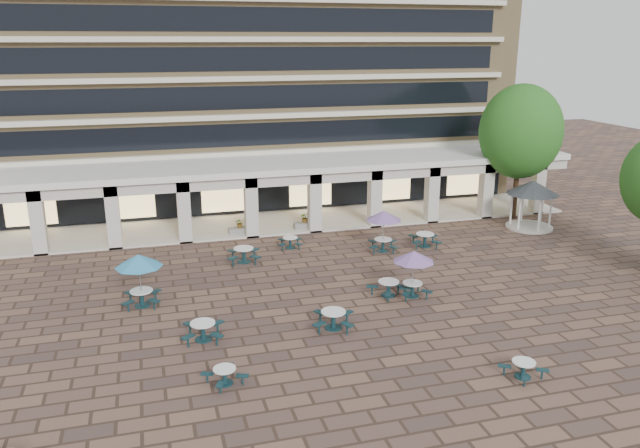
# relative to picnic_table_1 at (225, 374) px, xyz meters

# --- Properties ---
(ground) EXTENTS (120.00, 120.00, 0.00)m
(ground) POSITION_rel_picnic_table_1_xyz_m (6.17, 5.28, -0.38)
(ground) COLOR brown
(ground) RESTS_ON ground
(apartment_building) EXTENTS (40.00, 15.50, 25.20)m
(apartment_building) POSITION_rel_picnic_table_1_xyz_m (6.17, 30.75, 12.22)
(apartment_building) COLOR tan
(apartment_building) RESTS_ON ground
(retail_arcade) EXTENTS (42.00, 6.60, 4.40)m
(retail_arcade) POSITION_rel_picnic_table_1_xyz_m (6.17, 20.08, 2.62)
(retail_arcade) COLOR white
(retail_arcade) RESTS_ON ground
(picnic_table_1) EXTENTS (1.76, 1.76, 0.64)m
(picnic_table_1) POSITION_rel_picnic_table_1_xyz_m (0.00, 0.00, 0.00)
(picnic_table_1) COLOR #123338
(picnic_table_1) RESTS_ON ground
(picnic_table_2) EXTENTS (2.19, 2.19, 0.82)m
(picnic_table_2) POSITION_rel_picnic_table_1_xyz_m (5.22, 3.36, 0.11)
(picnic_table_2) COLOR #123338
(picnic_table_2) RESTS_ON ground
(picnic_table_3) EXTENTS (1.74, 1.74, 0.66)m
(picnic_table_3) POSITION_rel_picnic_table_1_xyz_m (10.91, -2.58, 0.01)
(picnic_table_3) COLOR #123338
(picnic_table_3) RESTS_ON ground
(picnic_table_4) EXTENTS (2.25, 2.25, 2.59)m
(picnic_table_4) POSITION_rel_picnic_table_1_xyz_m (-2.90, 8.15, 1.82)
(picnic_table_4) COLOR #123338
(picnic_table_4) RESTS_ON ground
(picnic_table_5) EXTENTS (1.98, 1.98, 0.80)m
(picnic_table_5) POSITION_rel_picnic_table_1_xyz_m (-0.42, 3.80, 0.10)
(picnic_table_5) COLOR #123338
(picnic_table_5) RESTS_ON ground
(picnic_table_6) EXTENTS (2.05, 2.05, 2.37)m
(picnic_table_6) POSITION_rel_picnic_table_1_xyz_m (10.04, 5.71, 1.63)
(picnic_table_6) COLOR #123338
(picnic_table_6) RESTS_ON ground
(picnic_table_7) EXTENTS (2.12, 2.12, 0.78)m
(picnic_table_7) POSITION_rel_picnic_table_1_xyz_m (8.93, 6.11, 0.08)
(picnic_table_7) COLOR #123338
(picnic_table_7) RESTS_ON ground
(picnic_table_8) EXTENTS (2.07, 2.07, 0.86)m
(picnic_table_8) POSITION_rel_picnic_table_1_xyz_m (2.78, 12.97, 0.13)
(picnic_table_8) COLOR #123338
(picnic_table_8) RESTS_ON ground
(picnic_table_11) EXTENTS (2.17, 2.17, 2.51)m
(picnic_table_11) POSITION_rel_picnic_table_1_xyz_m (11.16, 12.59, 1.75)
(picnic_table_11) COLOR #123338
(picnic_table_11) RESTS_ON ground
(picnic_table_12) EXTENTS (1.71, 1.71, 0.68)m
(picnic_table_12) POSITION_rel_picnic_table_1_xyz_m (5.91, 14.71, 0.02)
(picnic_table_12) COLOR #123338
(picnic_table_12) RESTS_ON ground
(picnic_table_13) EXTENTS (2.19, 2.19, 0.84)m
(picnic_table_13) POSITION_rel_picnic_table_1_xyz_m (13.98, 12.72, 0.12)
(picnic_table_13) COLOR #123338
(picnic_table_13) RESTS_ON ground
(gazebo) EXTENTS (3.48, 3.48, 3.24)m
(gazebo) POSITION_rel_picnic_table_1_xyz_m (22.50, 14.44, 2.06)
(gazebo) COLOR beige
(gazebo) RESTS_ON ground
(tree_east_c) EXTENTS (5.68, 5.68, 9.46)m
(tree_east_c) POSITION_rel_picnic_table_1_xyz_m (22.86, 16.95, 5.80)
(tree_east_c) COLOR #402D19
(tree_east_c) RESTS_ON ground
(planter_left) EXTENTS (1.50, 0.60, 1.15)m
(planter_left) POSITION_rel_picnic_table_1_xyz_m (3.37, 18.18, 0.04)
(planter_left) COLOR gray
(planter_left) RESTS_ON ground
(planter_right) EXTENTS (1.50, 0.60, 1.22)m
(planter_right) POSITION_rel_picnic_table_1_xyz_m (7.75, 18.18, 0.09)
(planter_right) COLOR gray
(planter_right) RESTS_ON ground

